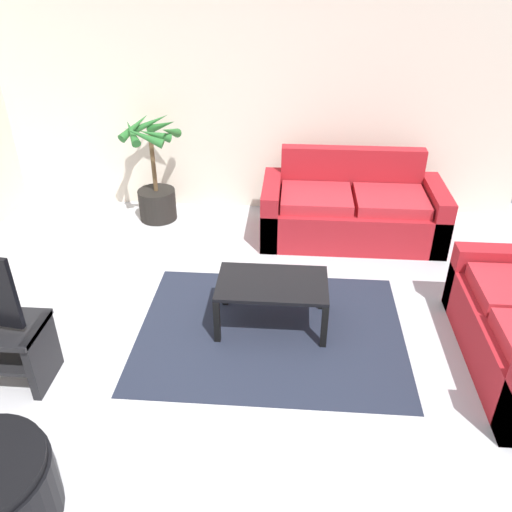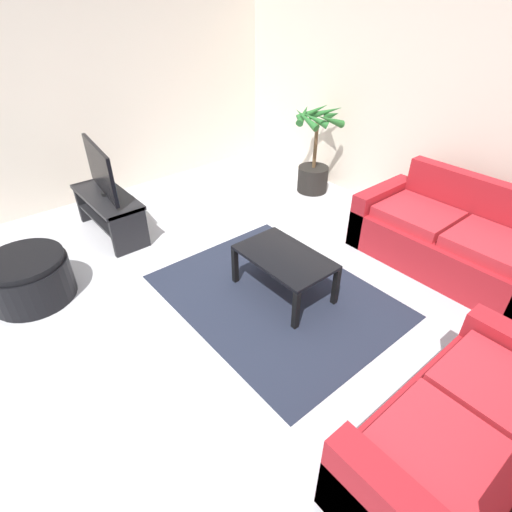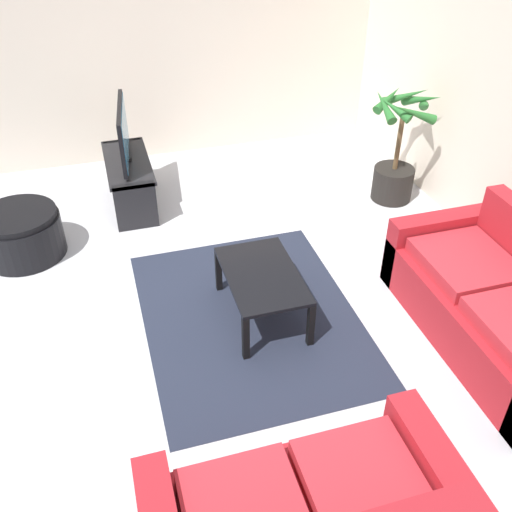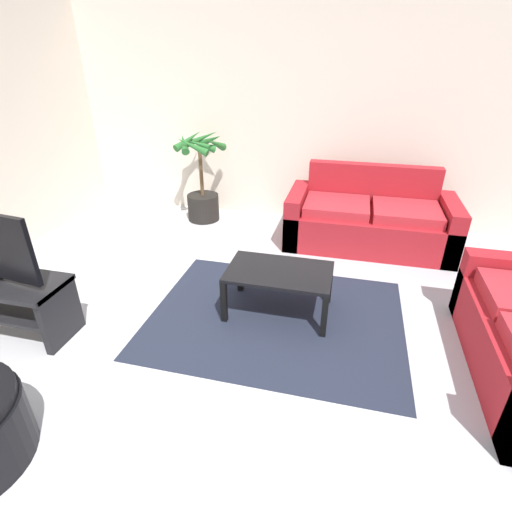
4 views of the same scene
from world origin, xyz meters
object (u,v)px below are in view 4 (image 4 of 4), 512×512
Objects in this scene: couch_main at (369,221)px; potted_palm at (202,188)px; tv_stand at (3,297)px; coffee_table at (279,276)px.

potted_palm is at bearing 173.04° from couch_main.
tv_stand is 2.81m from potted_palm.
coffee_table is (2.14, 0.80, 0.04)m from tv_stand.
couch_main reaches higher than tv_stand.
coffee_table is at bearing -53.08° from potted_palm.
potted_palm is at bearing 75.64° from tv_stand.
potted_palm reaches higher than coffee_table.
couch_main is 3.81m from tv_stand.
potted_palm is (-1.44, 1.92, 0.09)m from coffee_table.
couch_main is at bearing -6.96° from potted_palm.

